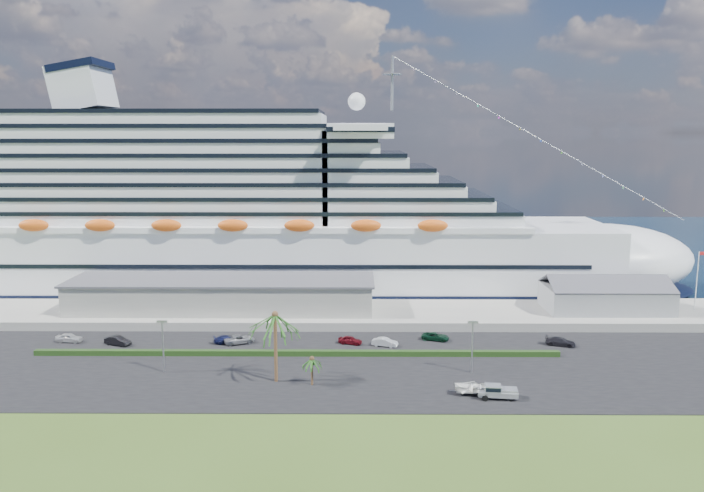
{
  "coord_description": "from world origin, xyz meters",
  "views": [
    {
      "loc": [
        2.14,
        -94.25,
        36.98
      ],
      "look_at": [
        1.2,
        30.0,
        16.45
      ],
      "focal_mm": 35.0,
      "sensor_mm": 36.0,
      "label": 1
    }
  ],
  "objects_px": {
    "parked_car_3": "(227,339)",
    "boat_trailer": "(474,387)",
    "cruise_ship": "(256,221)",
    "pickup_truck": "(497,391)"
  },
  "relations": [
    {
      "from": "pickup_truck",
      "to": "boat_trailer",
      "type": "xyz_separation_m",
      "value": [
        -2.96,
        1.31,
        0.13
      ]
    },
    {
      "from": "pickup_truck",
      "to": "cruise_ship",
      "type": "bearing_deg",
      "value": 123.06
    },
    {
      "from": "cruise_ship",
      "to": "parked_car_3",
      "type": "relative_size",
      "value": 41.18
    },
    {
      "from": "parked_car_3",
      "to": "pickup_truck",
      "type": "xyz_separation_m",
      "value": [
        42.81,
        -25.54,
        0.41
      ]
    },
    {
      "from": "cruise_ship",
      "to": "boat_trailer",
      "type": "xyz_separation_m",
      "value": [
        40.39,
        -65.28,
        -15.37
      ]
    },
    {
      "from": "cruise_ship",
      "to": "pickup_truck",
      "type": "xyz_separation_m",
      "value": [
        43.35,
        -66.59,
        -15.49
      ]
    },
    {
      "from": "parked_car_3",
      "to": "pickup_truck",
      "type": "bearing_deg",
      "value": -140.83
    },
    {
      "from": "cruise_ship",
      "to": "boat_trailer",
      "type": "distance_m",
      "value": 78.29
    },
    {
      "from": "parked_car_3",
      "to": "boat_trailer",
      "type": "xyz_separation_m",
      "value": [
        39.85,
        -24.23,
        0.54
      ]
    },
    {
      "from": "cruise_ship",
      "to": "boat_trailer",
      "type": "bearing_deg",
      "value": -58.26
    }
  ]
}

